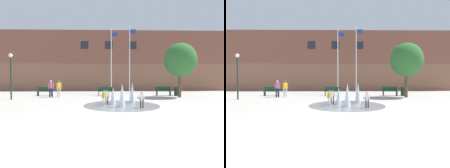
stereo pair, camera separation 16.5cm
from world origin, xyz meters
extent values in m
plane|color=#B2ADA3|center=(0.00, 0.00, 0.00)|extent=(100.00, 100.00, 0.00)
cube|color=brown|center=(0.00, 20.54, 1.99)|extent=(36.00, 6.00, 3.98)
cube|color=brown|center=(0.00, 20.54, 6.42)|extent=(36.00, 6.00, 4.87)
cube|color=#1E232D|center=(-3.50, 17.52, 6.66)|extent=(1.10, 0.06, 1.10)
cube|color=#1E232D|center=(0.00, 17.52, 6.66)|extent=(1.10, 0.06, 1.10)
cube|color=#1E232D|center=(3.50, 17.52, 6.66)|extent=(1.10, 0.06, 1.10)
cylinder|color=gray|center=(0.77, 3.38, 0.00)|extent=(4.95, 4.95, 0.01)
cone|color=silver|center=(0.24, 3.80, 0.58)|extent=(0.39, 0.39, 1.17)
cone|color=silver|center=(0.77, 2.69, 0.73)|extent=(0.43, 0.43, 1.46)
cone|color=silver|center=(1.65, 4.55, 0.74)|extent=(0.44, 0.44, 1.48)
cube|color=#28282D|center=(-7.27, 9.96, 0.22)|extent=(0.06, 0.40, 0.44)
cube|color=#28282D|center=(-5.87, 9.96, 0.22)|extent=(0.06, 0.40, 0.44)
cube|color=#1E4233|center=(-6.57, 9.96, 0.47)|extent=(1.60, 0.44, 0.05)
cube|color=#1E4233|center=(-6.57, 10.16, 0.70)|extent=(1.60, 0.04, 0.42)
cube|color=#28282D|center=(-1.05, 9.89, 0.22)|extent=(0.06, 0.40, 0.44)
cube|color=#28282D|center=(0.35, 9.89, 0.22)|extent=(0.06, 0.40, 0.44)
cube|color=#1E4233|center=(-0.35, 9.89, 0.47)|extent=(1.60, 0.44, 0.05)
cube|color=#1E4233|center=(-0.35, 10.09, 0.70)|extent=(1.60, 0.04, 0.42)
cube|color=#28282D|center=(4.99, 10.04, 0.22)|extent=(0.06, 0.40, 0.44)
cube|color=#28282D|center=(6.39, 10.04, 0.22)|extent=(0.06, 0.40, 0.44)
cube|color=#1E4233|center=(5.69, 10.04, 0.47)|extent=(1.60, 0.44, 0.05)
cube|color=#1E4233|center=(5.69, 10.24, 0.70)|extent=(1.60, 0.04, 0.42)
cylinder|color=#1E233D|center=(-5.59, 8.51, 0.42)|extent=(0.12, 0.12, 0.84)
cylinder|color=#1E233D|center=(-5.37, 8.51, 0.42)|extent=(0.12, 0.12, 0.84)
cube|color=pink|center=(-5.48, 8.51, 1.11)|extent=(0.28, 0.38, 0.54)
sphere|color=beige|center=(-5.48, 8.51, 1.48)|extent=(0.21, 0.21, 0.21)
cylinder|color=pink|center=(-5.69, 8.51, 1.05)|extent=(0.08, 0.08, 0.55)
cylinder|color=pink|center=(-5.27, 8.51, 1.05)|extent=(0.08, 0.08, 0.55)
cylinder|color=#1E233D|center=(-0.25, 3.94, 0.26)|extent=(0.07, 0.07, 0.52)
cylinder|color=#1E233D|center=(-0.12, 3.94, 0.26)|extent=(0.07, 0.07, 0.52)
cube|color=white|center=(-0.18, 3.94, 0.69)|extent=(0.24, 0.23, 0.33)
sphere|color=brown|center=(-0.18, 3.94, 0.92)|extent=(0.13, 0.13, 0.13)
cylinder|color=white|center=(-0.31, 3.94, 0.65)|extent=(0.05, 0.05, 0.34)
cylinder|color=white|center=(-0.05, 3.94, 0.65)|extent=(0.05, 0.05, 0.34)
cylinder|color=silver|center=(-4.90, 8.70, 0.42)|extent=(0.12, 0.12, 0.84)
cylinder|color=silver|center=(-4.68, 8.70, 0.42)|extent=(0.12, 0.12, 0.84)
cube|color=gold|center=(-4.79, 8.70, 1.11)|extent=(0.33, 0.39, 0.54)
sphere|color=brown|center=(-4.79, 8.70, 1.48)|extent=(0.21, 0.21, 0.21)
cylinder|color=gold|center=(-5.00, 8.70, 1.05)|extent=(0.08, 0.08, 0.55)
cylinder|color=gold|center=(-4.58, 8.70, 1.05)|extent=(0.08, 0.08, 0.55)
cylinder|color=#28282D|center=(1.82, 2.18, 0.26)|extent=(0.07, 0.07, 0.52)
cylinder|color=#28282D|center=(1.96, 2.18, 0.26)|extent=(0.07, 0.07, 0.52)
cube|color=white|center=(1.89, 2.18, 0.69)|extent=(0.13, 0.22, 0.33)
sphere|color=tan|center=(1.89, 2.18, 0.92)|extent=(0.13, 0.13, 0.13)
cylinder|color=white|center=(1.76, 2.18, 0.65)|extent=(0.05, 0.05, 0.34)
cylinder|color=white|center=(2.02, 2.18, 0.65)|extent=(0.05, 0.05, 0.34)
cylinder|color=silver|center=(-0.42, 3.15, 0.26)|extent=(0.07, 0.07, 0.52)
cylinder|color=silver|center=(-0.28, 3.15, 0.26)|extent=(0.07, 0.07, 0.52)
cube|color=gold|center=(-0.35, 3.15, 0.69)|extent=(0.23, 0.24, 0.33)
sphere|color=tan|center=(-0.35, 3.15, 0.92)|extent=(0.13, 0.13, 0.13)
cylinder|color=gold|center=(-0.48, 3.15, 0.65)|extent=(0.05, 0.05, 0.34)
cylinder|color=gold|center=(-0.22, 3.15, 0.65)|extent=(0.05, 0.05, 0.34)
cylinder|color=silver|center=(0.28, 12.41, 3.77)|extent=(0.10, 0.10, 7.54)
cube|color=#233893|center=(0.68, 12.41, 6.91)|extent=(0.70, 0.02, 0.45)
cylinder|color=silver|center=(2.42, 12.41, 3.95)|extent=(0.10, 0.10, 7.90)
cube|color=#233893|center=(2.82, 12.41, 7.28)|extent=(0.70, 0.02, 0.45)
cylinder|color=#192D23|center=(-8.18, 6.68, 1.76)|extent=(0.12, 0.12, 3.52)
sphere|color=white|center=(-8.18, 6.68, 3.68)|extent=(0.32, 0.32, 0.32)
cylinder|color=#193323|center=(7.01, 9.77, 0.45)|extent=(0.56, 0.56, 0.90)
cylinder|color=brown|center=(6.65, 8.24, 0.97)|extent=(0.29, 0.29, 1.94)
ellipsoid|color=#2D662D|center=(6.65, 8.24, 3.51)|extent=(2.96, 2.96, 3.14)
camera|label=1|loc=(-0.11, -8.01, 1.71)|focal=28.00mm
camera|label=2|loc=(0.06, -8.02, 1.71)|focal=28.00mm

